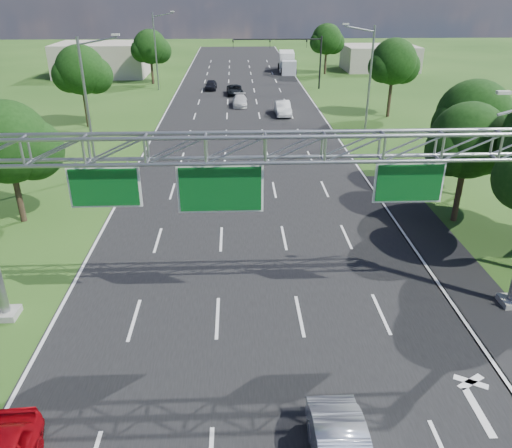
{
  "coord_description": "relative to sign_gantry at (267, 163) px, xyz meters",
  "views": [
    {
      "loc": [
        -0.86,
        -6.38,
        13.05
      ],
      "look_at": [
        0.02,
        14.9,
        2.89
      ],
      "focal_mm": 35.0,
      "sensor_mm": 36.0,
      "label": 1
    }
  ],
  "objects": [
    {
      "name": "ground",
      "position": [
        -0.33,
        18.0,
        -6.89
      ],
      "size": [
        220.0,
        220.0,
        0.0
      ],
      "primitive_type": "plane",
      "color": "#204414",
      "rests_on": "ground"
    },
    {
      "name": "road",
      "position": [
        -0.33,
        18.0,
        -6.89
      ],
      "size": [
        18.0,
        180.0,
        0.02
      ],
      "primitive_type": "cube",
      "color": "black",
      "rests_on": "ground"
    },
    {
      "name": "road_flare",
      "position": [
        9.87,
        2.0,
        -6.89
      ],
      "size": [
        3.0,
        30.0,
        0.02
      ],
      "primitive_type": "cube",
      "color": "black",
      "rests_on": "ground"
    },
    {
      "name": "sign_gantry",
      "position": [
        0.0,
        0.0,
        0.0
      ],
      "size": [
        23.5,
        1.0,
        9.56
      ],
      "color": "gray",
      "rests_on": "ground"
    },
    {
      "name": "traffic_signal",
      "position": [
        7.15,
        53.0,
        -1.72
      ],
      "size": [
        12.21,
        0.24,
        7.0
      ],
      "color": "black",
      "rests_on": "ground"
    },
    {
      "name": "streetlight_l_near",
      "position": [
        -11.63,
        18.0,
        -1.31
      ],
      "size": [
        2.97,
        0.22,
        10.16
      ],
      "color": "gray",
      "rests_on": "ground"
    },
    {
      "name": "streetlight_l_far",
      "position": [
        -11.63,
        53.0,
        -1.31
      ],
      "size": [
        2.97,
        0.22,
        10.16
      ],
      "color": "gray",
      "rests_on": "ground"
    },
    {
      "name": "streetlight_r_mid",
      "position": [
        10.97,
        28.0,
        -1.31
      ],
      "size": [
        2.97,
        0.22,
        10.16
      ],
      "color": "gray",
      "rests_on": "ground"
    },
    {
      "name": "tree_verge_la",
      "position": [
        -14.25,
        10.04,
        -2.13
      ],
      "size": [
        5.76,
        4.8,
        7.4
      ],
      "color": "#2D2116",
      "rests_on": "ground"
    },
    {
      "name": "tree_verge_lb",
      "position": [
        -16.25,
        33.04,
        -1.48
      ],
      "size": [
        5.76,
        4.8,
        8.06
      ],
      "color": "#2D2116",
      "rests_on": "ground"
    },
    {
      "name": "tree_verge_lc",
      "position": [
        -13.25,
        58.04,
        -1.92
      ],
      "size": [
        5.76,
        4.8,
        7.62
      ],
      "color": "#2D2116",
      "rests_on": "ground"
    },
    {
      "name": "tree_verge_rd",
      "position": [
        15.75,
        36.04,
        -1.26
      ],
      "size": [
        5.76,
        4.8,
        8.28
      ],
      "color": "#2D2116",
      "rests_on": "ground"
    },
    {
      "name": "tree_verge_re",
      "position": [
        13.75,
        66.04,
        -1.7
      ],
      "size": [
        5.76,
        4.8,
        7.84
      ],
      "color": "#2D2116",
      "rests_on": "ground"
    },
    {
      "name": "building_left",
      "position": [
        -22.33,
        66.0,
        -4.39
      ],
      "size": [
        14.0,
        10.0,
        5.0
      ],
      "primitive_type": "cube",
      "color": "#AAA08F",
      "rests_on": "ground"
    },
    {
      "name": "building_right",
      "position": [
        23.67,
        70.0,
        -4.89
      ],
      "size": [
        12.0,
        9.0,
        4.0
      ],
      "primitive_type": "cube",
      "color": "#AAA08F",
      "rests_on": "ground"
    },
    {
      "name": "car_queue_a",
      "position": [
        -0.63,
        42.23,
        -6.28
      ],
      "size": [
        1.74,
        4.24,
        1.23
      ],
      "primitive_type": "imported",
      "rotation": [
        0.0,
        0.0,
        -0.0
      ],
      "color": "silver",
      "rests_on": "ground"
    },
    {
      "name": "car_queue_b",
      "position": [
        -1.23,
        49.22,
        -6.28
      ],
      "size": [
        2.25,
        4.48,
        1.22
      ],
      "primitive_type": "imported",
      "rotation": [
        0.0,
        0.0,
        0.05
      ],
      "color": "black",
      "rests_on": "ground"
    },
    {
      "name": "car_queue_c",
      "position": [
        -4.52,
        52.86,
        -6.24
      ],
      "size": [
        1.65,
        3.85,
        1.3
      ],
      "primitive_type": "imported",
      "rotation": [
        0.0,
        0.0,
        -0.03
      ],
      "color": "black",
      "rests_on": "ground"
    },
    {
      "name": "car_queue_d",
      "position": [
        4.11,
        37.3,
        -6.14
      ],
      "size": [
        1.7,
        4.62,
        1.51
      ],
      "primitive_type": "imported",
      "rotation": [
        0.0,
        0.0,
        0.02
      ],
      "color": "silver",
      "rests_on": "ground"
    },
    {
      "name": "box_truck",
      "position": [
        7.64,
        68.63,
        -5.37
      ],
      "size": [
        2.82,
        8.49,
        3.16
      ],
      "rotation": [
        0.0,
        0.0,
        -0.07
      ],
      "color": "silver",
      "rests_on": "ground"
    }
  ]
}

